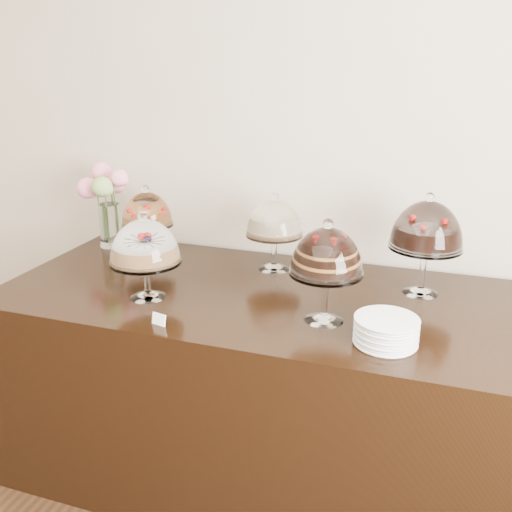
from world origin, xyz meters
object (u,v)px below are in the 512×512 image
(display_counter, at_px, (260,385))
(flower_vase, at_px, (106,197))
(cake_stand_cheesecake, at_px, (274,222))
(cake_stand_fruit_tart, at_px, (147,213))
(cake_stand_sugar_sponge, at_px, (145,246))
(cake_stand_dark_choco, at_px, (427,229))
(cake_stand_choco_layer, at_px, (327,255))
(plate_stack, at_px, (386,331))

(display_counter, xyz_separation_m, flower_vase, (-0.95, 0.34, 0.71))
(cake_stand_cheesecake, xyz_separation_m, cake_stand_fruit_tart, (-0.64, -0.03, -0.01))
(cake_stand_sugar_sponge, height_order, cake_stand_fruit_tart, cake_stand_sugar_sponge)
(display_counter, height_order, flower_vase, flower_vase)
(cake_stand_dark_choco, distance_m, cake_stand_fruit_tart, 1.31)
(cake_stand_cheesecake, bearing_deg, display_counter, -84.46)
(cake_stand_cheesecake, distance_m, cake_stand_dark_choco, 0.68)
(cake_stand_sugar_sponge, bearing_deg, flower_vase, 134.42)
(cake_stand_choco_layer, xyz_separation_m, cake_stand_dark_choco, (0.33, 0.39, 0.02))
(flower_vase, bearing_deg, cake_stand_sugar_sponge, -45.58)
(cake_stand_sugar_sponge, bearing_deg, cake_stand_dark_choco, 21.02)
(cake_stand_sugar_sponge, height_order, cake_stand_choco_layer, cake_stand_choco_layer)
(cake_stand_dark_choco, relative_size, plate_stack, 2.00)
(display_counter, distance_m, cake_stand_sugar_sponge, 0.82)
(plate_stack, bearing_deg, flower_vase, 157.31)
(cake_stand_choco_layer, xyz_separation_m, plate_stack, (0.24, -0.11, -0.21))
(plate_stack, bearing_deg, display_counter, 152.62)
(cake_stand_choco_layer, relative_size, flower_vase, 0.93)
(display_counter, distance_m, cake_stand_dark_choco, 1.00)
(display_counter, height_order, cake_stand_cheesecake, cake_stand_cheesecake)
(display_counter, xyz_separation_m, cake_stand_cheesecake, (-0.03, 0.29, 0.68))
(display_counter, height_order, cake_stand_fruit_tart, cake_stand_fruit_tart)
(display_counter, xyz_separation_m, cake_stand_dark_choco, (0.64, 0.22, 0.73))
(cake_stand_cheesecake, relative_size, flower_vase, 0.85)
(cake_stand_dark_choco, bearing_deg, cake_stand_fruit_tart, 177.96)
(display_counter, distance_m, cake_stand_choco_layer, 0.80)
(flower_vase, bearing_deg, cake_stand_fruit_tart, -15.66)
(flower_vase, bearing_deg, cake_stand_choco_layer, -22.18)
(display_counter, xyz_separation_m, plate_stack, (0.56, -0.29, 0.50))
(cake_stand_fruit_tart, distance_m, flower_vase, 0.29)
(cake_stand_sugar_sponge, relative_size, cake_stand_fruit_tart, 1.01)
(cake_stand_sugar_sponge, bearing_deg, cake_stand_fruit_tart, 118.15)
(cake_stand_sugar_sponge, bearing_deg, plate_stack, -5.47)
(cake_stand_cheesecake, bearing_deg, plate_stack, -44.86)
(cake_stand_fruit_tart, bearing_deg, cake_stand_cheesecake, 2.78)
(cake_stand_choco_layer, relative_size, cake_stand_dark_choco, 0.92)
(display_counter, distance_m, plate_stack, 0.80)
(cake_stand_cheesecake, bearing_deg, cake_stand_choco_layer, -53.73)
(cake_stand_choco_layer, bearing_deg, cake_stand_sugar_sponge, -178.43)
(cake_stand_dark_choco, distance_m, plate_stack, 0.56)
(cake_stand_choco_layer, bearing_deg, flower_vase, 157.82)
(cake_stand_dark_choco, xyz_separation_m, flower_vase, (-1.59, 0.13, -0.02))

